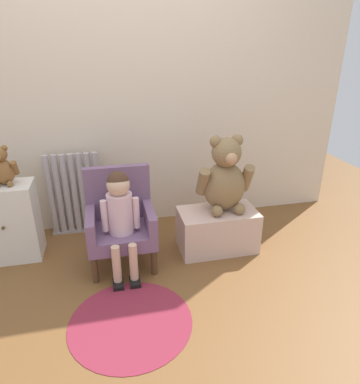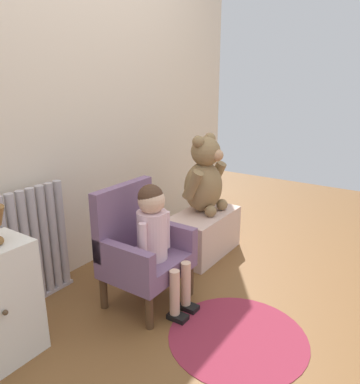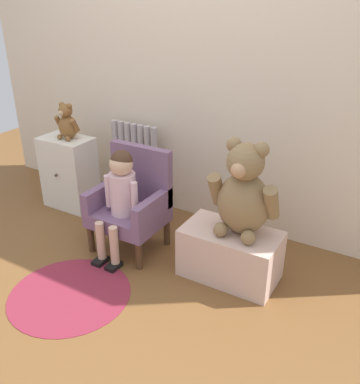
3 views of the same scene
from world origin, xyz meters
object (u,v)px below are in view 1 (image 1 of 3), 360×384
Objects in this scene: small_dresser at (9,222)px; small_teddy_bear at (2,168)px; floor_rug at (131,322)px; large_teddy_bear at (225,178)px; child_armchair at (121,220)px; low_bench at (217,230)px; radiator at (75,195)px; child_figure at (120,209)px.

small_dresser is 0.41m from small_teddy_bear.
floor_rug is (0.79, -0.87, -0.29)m from small_dresser.
large_teddy_bear is 0.80× the size of floor_rug.
child_armchair is at bearing -177.56° from large_teddy_bear.
low_bench is 1.60m from small_teddy_bear.
small_dresser is at bearing -148.74° from radiator.
child_figure reaches higher than low_bench.
floor_rug is at bearing -90.49° from child_figure.
child_figure reaches higher than radiator.
small_dresser is 1.21m from floor_rug.
low_bench is (1.06, -0.50, -0.18)m from radiator.
large_teddy_bear reaches higher than low_bench.
small_teddy_bear is (-1.53, 0.20, 0.13)m from large_teddy_bear.
child_armchair is at bearing 90.00° from child_figure.
child_armchair is (0.79, -0.23, 0.04)m from small_dresser.
small_dresser is at bearing 132.14° from floor_rug.
child_figure is 0.80m from low_bench.
low_bench is 0.82× the size of floor_rug.
low_bench is (0.73, 0.01, -0.17)m from child_armchair.
low_bench is at bearing 0.40° from child_armchair.
child_figure is (0.79, -0.34, 0.18)m from small_dresser.
large_teddy_bear is at bearing 40.75° from floor_rug.
large_teddy_bear is at bearing 29.61° from low_bench.
child_figure is 0.70m from floor_rug.
low_bench is (1.52, -0.22, -0.13)m from small_dresser.
large_teddy_bear is (1.57, -0.20, 0.28)m from small_dresser.
small_dresser is 1.54m from low_bench.
low_bench reaches higher than floor_rug.
low_bench is 2.12× the size of small_teddy_bear.
small_teddy_bear reaches higher than low_bench.
radiator is 0.61m from child_armchair.
child_armchair is 1.18× the size of low_bench.
child_figure is at bearing 89.51° from floor_rug.
small_dresser is 0.82m from child_armchair.
small_teddy_bear is (-0.76, 0.24, 0.37)m from child_armchair.
small_dresser is 0.83× the size of child_armchair.
radiator reaches higher than small_dresser.
small_teddy_bear is (-0.42, -0.27, 0.36)m from radiator.
child_armchair is (0.34, -0.51, -0.01)m from radiator.
low_bench is 0.42m from large_teddy_bear.
small_teddy_bear is at bearing 130.70° from floor_rug.
child_armchair reaches higher than radiator.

